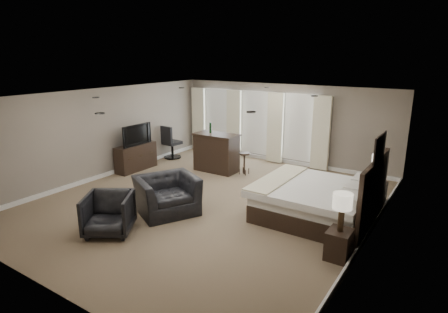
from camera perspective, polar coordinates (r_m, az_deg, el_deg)
The scene contains 16 objects.
room at distance 8.89m, azimuth -2.50°, elevation 0.86°, with size 7.60×8.60×2.64m.
window_bay at distance 12.84m, azimuth 4.66°, elevation 4.87°, with size 5.25×0.20×2.30m.
bed at distance 8.42m, azimuth 14.42°, elevation -4.30°, with size 2.39×2.28×1.52m, color silver.
nightstand_near at distance 7.10m, azimuth 17.09°, elevation -12.68°, with size 0.40×0.49×0.53m, color black.
nightstand_far at distance 9.70m, azimuth 22.09°, elevation -5.33°, with size 0.43×0.52×0.57m, color black.
lamp_near at distance 6.84m, azimuth 17.49°, elevation -8.14°, with size 0.34×0.34×0.69m, color beige.
lamp_far at distance 9.51m, azimuth 22.47°, elevation -1.75°, with size 0.34×0.34×0.70m, color beige.
wall_art at distance 7.88m, azimuth 22.59°, elevation 1.16°, with size 0.04×0.96×0.56m, color slate.
dresser at distance 12.02m, azimuth -13.26°, elevation -0.11°, with size 0.45×1.40×0.81m, color black.
tv at distance 11.90m, azimuth -13.40°, elevation 2.12°, with size 1.12×0.65×0.15m, color black.
armchair_near at distance 8.60m, azimuth -8.72°, elevation -4.89°, with size 1.31×0.85×1.15m, color black.
armchair_far at distance 7.93m, azimuth -17.19°, elevation -8.07°, with size 0.90×0.84×0.92m, color black.
bar_counter at distance 11.53m, azimuth -1.17°, elevation 0.63°, with size 1.36×0.71×1.19m, color black.
bar_stool_left at distance 12.80m, azimuth -0.11°, elevation 1.30°, with size 0.40×0.40×0.84m, color black.
bar_stool_right at distance 11.29m, azimuth 3.12°, elevation -1.07°, with size 0.32×0.32×0.67m, color black.
desk_chair at distance 13.12m, azimuth -7.91°, elevation 2.24°, with size 0.59×0.59×1.16m, color black.
Camera 1 is at (5.06, -6.97, 3.52)m, focal length 30.00 mm.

